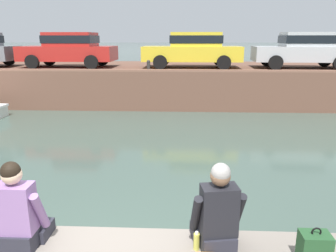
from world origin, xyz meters
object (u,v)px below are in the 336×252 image
Objects in this scene: person_seated_left at (19,214)px; backpack_on_ledge at (314,249)px; person_seated_right at (217,216)px; bottle_drink at (197,241)px; car_right_inner_silver at (304,49)px; car_centre_yellow at (193,48)px; mooring_bollard_mid at (149,65)px; car_left_inner_red at (69,48)px.

backpack_on_ledge is (2.94, -0.16, -0.20)m from person_seated_left.
person_seated_right is 4.73× the size of bottle_drink.
car_right_inner_silver is 13.19m from bottle_drink.
car_centre_yellow is 9.82× the size of mooring_bollard_mid.
mooring_bollard_mid is (3.76, -1.67, -0.61)m from car_left_inner_red.
person_seated_right reaches higher than backpack_on_ledge.
person_seated_left is (-2.11, -12.06, -1.29)m from car_centre_yellow.
car_centre_yellow is (5.60, 0.00, 0.00)m from car_left_inner_red.
person_seated_right is at bearing 1.55° from person_seated_left.
car_left_inner_red is 0.99× the size of car_right_inner_silver.
mooring_bollard_mid is at bearing 88.50° from person_seated_left.
car_centre_yellow reaches higher than bottle_drink.
car_left_inner_red is at bearing 106.15° from person_seated_left.
bottle_drink is (5.32, -12.04, -1.56)m from car_left_inner_red.
car_right_inner_silver is 4.46× the size of person_seated_left.
person_seated_left is (-6.98, -12.06, -1.29)m from car_right_inner_silver.
mooring_bollard_mid is at bearing 99.67° from person_seated_right.
car_right_inner_silver is at bearing 66.84° from bottle_drink.
car_centre_yellow is at bearing 89.62° from person_seated_right.
mooring_bollard_mid is 0.46× the size of person_seated_left.
car_left_inner_red is 10.47m from car_right_inner_silver.
car_centre_yellow is 21.42× the size of bottle_drink.
mooring_bollard_mid is 10.92m from backpack_on_ledge.
backpack_on_ledge is (0.83, -12.22, -1.49)m from car_centre_yellow.
car_right_inner_silver is at bearing -0.01° from car_left_inner_red.
car_left_inner_red and car_centre_yellow have the same top height.
car_left_inner_red reaches higher than bottle_drink.
bottle_drink is (-0.29, -12.04, -1.56)m from car_centre_yellow.
person_seated_right is at bearing -112.38° from car_right_inner_silver.
car_left_inner_red is at bearing 113.84° from bottle_drink.
person_seated_right is at bearing 166.52° from backpack_on_ledge.
backpack_on_ledge is at bearing -86.13° from car_centre_yellow.
car_centre_yellow is 10.71× the size of backpack_on_ledge.
mooring_bollard_mid reaches higher than bottle_drink.
backpack_on_ledge is (6.43, -12.22, -1.49)m from car_left_inner_red.
car_right_inner_silver is 13.05m from person_seated_right.
bottle_drink is 1.13m from backpack_on_ledge.
car_right_inner_silver is at bearing 13.96° from mooring_bollard_mid.
bottle_drink is at bearing -81.47° from mooring_bollard_mid.
person_seated_right is at bearing -80.33° from mooring_bollard_mid.
backpack_on_ledge is at bearing -108.29° from car_right_inner_silver.
mooring_bollard_mid reaches higher than person_seated_left.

